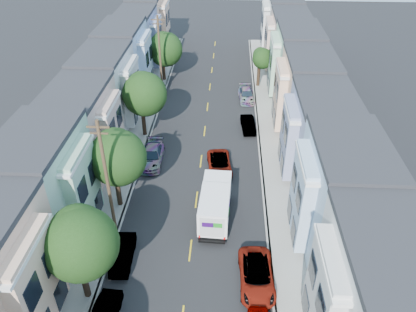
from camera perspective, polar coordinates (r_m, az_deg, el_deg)
ground at (r=32.02m, az=-2.49°, el=-13.13°), size 160.00×160.00×0.00m
road_slab at (r=43.56m, az=-0.72°, el=1.52°), size 12.00×70.00×0.02m
curb_left at (r=44.29m, az=-8.56°, el=1.80°), size 0.30×70.00×0.15m
curb_right at (r=43.59m, az=7.24°, el=1.34°), size 0.30×70.00×0.15m
sidewalk_left at (r=44.56m, az=-10.20°, el=1.84°), size 2.60×70.00×0.15m
sidewalk_right at (r=43.72m, az=8.94°, el=1.29°), size 2.60×70.00×0.15m
centerline at (r=43.57m, az=-0.72°, el=1.50°), size 0.12×70.00×0.01m
townhouse_row_left at (r=45.59m, az=-14.85°, el=1.86°), size 5.00×70.00×8.50m
townhouse_row_right at (r=44.34m, az=13.82°, el=1.04°), size 5.00×70.00×8.50m
tree_b at (r=26.68m, az=-17.59°, el=-11.76°), size 4.70×4.70×7.41m
tree_c at (r=33.52m, az=-12.73°, el=-0.27°), size 4.70×4.70×7.39m
tree_d at (r=43.49m, az=-9.02°, el=8.55°), size 4.70×4.70×7.38m
tree_e at (r=57.45m, az=-6.12°, el=14.68°), size 4.70×4.70×6.88m
tree_far_r at (r=55.88m, az=7.59°, el=13.37°), size 2.75×2.75×5.37m
utility_pole_near at (r=31.17m, az=-14.02°, el=-3.12°), size 1.60×0.26×10.00m
utility_pole_far at (r=53.61m, az=-6.77°, el=13.91°), size 1.60×0.26×10.00m
fedex_truck at (r=33.45m, az=1.03°, el=-6.68°), size 2.36×6.12×2.94m
lead_sedan at (r=39.49m, az=1.62°, el=-1.19°), size 2.76×5.04×1.34m
parked_left_c at (r=31.49m, az=-11.90°, el=-13.33°), size 1.60×4.07×1.34m
parked_left_d at (r=40.94m, az=-7.89°, el=0.03°), size 2.23×5.06×1.50m
parked_right_b at (r=29.67m, az=6.83°, el=-16.41°), size 2.58×5.24×1.43m
parked_right_c at (r=46.31m, az=5.65°, el=4.41°), size 1.75×4.01×1.30m
parked_right_d at (r=53.15m, az=5.42°, el=8.57°), size 2.26×4.64×1.35m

